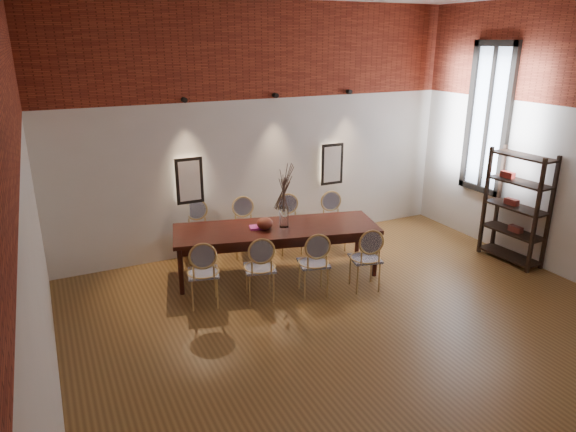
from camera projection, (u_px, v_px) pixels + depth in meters
name	position (u px, v px, depth m)	size (l,w,h in m)	color
floor	(381.00, 342.00, 6.12)	(7.00, 7.00, 0.02)	brown
wall_back	(261.00, 129.00, 8.48)	(7.00, 0.10, 4.00)	silver
wall_left	(22.00, 230.00, 4.00)	(0.10, 7.00, 4.00)	silver
brick_band_back	(262.00, 50.00, 8.02)	(7.00, 0.02, 1.50)	maroon
brick_band_left	(3.00, 63.00, 3.62)	(0.02, 7.00, 1.50)	maroon
niche_left	(189.00, 180.00, 8.09)	(0.36, 0.06, 0.66)	#FFEAC6
niche_right	(331.00, 164.00, 9.16)	(0.36, 0.06, 0.66)	#FFEAC6
spot_fixture_left	(184.00, 100.00, 7.65)	(0.08, 0.08, 0.10)	black
spot_fixture_mid	(275.00, 95.00, 8.28)	(0.08, 0.08, 0.10)	black
spot_fixture_right	(349.00, 92.00, 8.86)	(0.08, 0.08, 0.10)	black
window_glass	(489.00, 119.00, 8.55)	(0.02, 0.78, 2.38)	silver
window_frame	(488.00, 119.00, 8.54)	(0.08, 0.90, 2.50)	black
window_mullion	(488.00, 119.00, 8.54)	(0.06, 0.06, 2.40)	black
dining_table	(276.00, 250.00, 7.78)	(3.03, 0.97, 0.75)	black
chair_near_a	(203.00, 273.00, 6.82)	(0.44, 0.44, 0.94)	tan
chair_near_b	(260.00, 268.00, 6.97)	(0.44, 0.44, 0.94)	tan
chair_near_c	(314.00, 263.00, 7.12)	(0.44, 0.44, 0.94)	tan
chair_near_d	(365.00, 258.00, 7.27)	(0.44, 0.44, 0.94)	tan
chair_far_a	(198.00, 232.00, 8.24)	(0.44, 0.44, 0.94)	tan
chair_far_b	(245.00, 229.00, 8.39)	(0.44, 0.44, 0.94)	tan
chair_far_c	(290.00, 226.00, 8.54)	(0.44, 0.44, 0.94)	tan
chair_far_d	(334.00, 222.00, 8.69)	(0.44, 0.44, 0.94)	tan
vase	(284.00, 217.00, 7.64)	(0.14, 0.14, 0.30)	silver
dried_branches	(284.00, 188.00, 7.49)	(0.50, 0.50, 0.70)	#463329
bowl	(265.00, 223.00, 7.55)	(0.24, 0.24, 0.18)	#5B2317
book	(259.00, 227.00, 7.61)	(0.26, 0.18, 0.03)	#9C2584
shelving_rack	(516.00, 207.00, 8.08)	(0.38, 1.00, 1.80)	black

